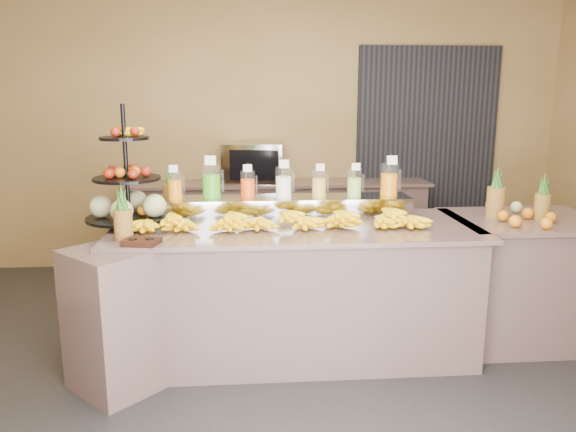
{
  "coord_description": "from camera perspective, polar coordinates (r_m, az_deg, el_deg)",
  "views": [
    {
      "loc": [
        -0.34,
        -3.44,
        1.82
      ],
      "look_at": [
        -0.05,
        0.3,
        1.0
      ],
      "focal_mm": 35.0,
      "sensor_mm": 36.0,
      "label": 1
    }
  ],
  "objects": [
    {
      "name": "back_ledge",
      "position": [
        5.86,
        -0.97,
        -0.98
      ],
      "size": [
        3.1,
        0.55,
        0.93
      ],
      "color": "gray",
      "rests_on": "ground"
    },
    {
      "name": "juice_pitcher_orange_a",
      "position": [
        4.1,
        -11.41,
        2.95
      ],
      "size": [
        0.11,
        0.11,
        0.26
      ],
      "color": "silver",
      "rests_on": "pitcher_tray"
    },
    {
      "name": "juice_pitcher_green",
      "position": [
        4.07,
        -7.78,
        3.34
      ],
      "size": [
        0.13,
        0.14,
        0.32
      ],
      "color": "silver",
      "rests_on": "pitcher_tray"
    },
    {
      "name": "juice_pitcher_orange_b",
      "position": [
        4.07,
        -4.11,
        3.09
      ],
      "size": [
        0.11,
        0.11,
        0.26
      ],
      "color": "silver",
      "rests_on": "pitcher_tray"
    },
    {
      "name": "ground",
      "position": [
        3.91,
        1.15,
        -15.43
      ],
      "size": [
        6.0,
        6.0,
        0.0
      ],
      "primitive_type": "plane",
      "color": "black",
      "rests_on": "ground"
    },
    {
      "name": "fruit_stand",
      "position": [
        4.01,
        -15.44,
        2.16
      ],
      "size": [
        0.75,
        0.75,
        0.82
      ],
      "rotation": [
        0.0,
        0.0,
        -0.34
      ],
      "color": "black",
      "rests_on": "buffet_counter"
    },
    {
      "name": "room_envelope",
      "position": [
        4.25,
        2.78,
        13.1
      ],
      "size": [
        6.04,
        5.02,
        2.82
      ],
      "color": "olive",
      "rests_on": "ground"
    },
    {
      "name": "condiment_caddy",
      "position": [
        3.5,
        -14.67,
        -2.55
      ],
      "size": [
        0.24,
        0.2,
        0.03
      ],
      "primitive_type": "cube",
      "rotation": [
        0.0,
        0.0,
        -0.27
      ],
      "color": "black",
      "rests_on": "buffet_counter"
    },
    {
      "name": "pineapple_left_b",
      "position": [
        4.28,
        -11.77,
        2.05
      ],
      "size": [
        0.12,
        0.12,
        0.39
      ],
      "rotation": [
        0.0,
        0.0,
        0.02
      ],
      "color": "brown",
      "rests_on": "buffet_counter"
    },
    {
      "name": "pineapple_left_a",
      "position": [
        3.6,
        -16.42,
        -0.4
      ],
      "size": [
        0.11,
        0.11,
        0.35
      ],
      "rotation": [
        0.0,
        0.0,
        -0.26
      ],
      "color": "brown",
      "rests_on": "buffet_counter"
    },
    {
      "name": "juice_pitcher_milk",
      "position": [
        4.08,
        -0.45,
        3.29
      ],
      "size": [
        0.12,
        0.12,
        0.29
      ],
      "color": "silver",
      "rests_on": "pitcher_tray"
    },
    {
      "name": "banana_heap",
      "position": [
        3.78,
        -0.59,
        -0.16
      ],
      "size": [
        2.04,
        0.18,
        0.17
      ],
      "color": "yellow",
      "rests_on": "buffet_counter"
    },
    {
      "name": "right_fruit_pile",
      "position": [
        4.31,
        22.67,
        0.44
      ],
      "size": [
        0.42,
        0.4,
        0.22
      ],
      "color": "brown",
      "rests_on": "right_counter"
    },
    {
      "name": "juice_pitcher_orange_c",
      "position": [
        4.2,
        10.24,
        3.48
      ],
      "size": [
        0.13,
        0.13,
        0.31
      ],
      "color": "silver",
      "rests_on": "pitcher_tray"
    },
    {
      "name": "oven_warmer",
      "position": [
        5.73,
        -3.51,
        5.44
      ],
      "size": [
        0.65,
        0.49,
        0.4
      ],
      "primitive_type": "cube",
      "rotation": [
        0.0,
        0.0,
        -0.13
      ],
      "color": "gray",
      "rests_on": "back_ledge"
    },
    {
      "name": "buffet_counter",
      "position": [
        3.94,
        -0.87,
        -7.73
      ],
      "size": [
        2.75,
        1.25,
        0.93
      ],
      "color": "gray",
      "rests_on": "ground"
    },
    {
      "name": "juice_pitcher_lemon",
      "position": [
        4.11,
        3.18,
        3.18
      ],
      "size": [
        0.11,
        0.11,
        0.26
      ],
      "color": "silver",
      "rests_on": "pitcher_tray"
    },
    {
      "name": "pitcher_tray",
      "position": [
        4.11,
        -0.45,
        0.92
      ],
      "size": [
        1.85,
        0.3,
        0.15
      ],
      "primitive_type": "cube",
      "color": "gray",
      "rests_on": "buffet_counter"
    },
    {
      "name": "right_counter",
      "position": [
        4.55,
        22.58,
        -5.9
      ],
      "size": [
        1.08,
        0.88,
        0.93
      ],
      "color": "gray",
      "rests_on": "ground"
    },
    {
      "name": "juice_pitcher_lime",
      "position": [
        4.15,
        6.74,
        3.22
      ],
      "size": [
        0.11,
        0.11,
        0.26
      ],
      "color": "silver",
      "rests_on": "pitcher_tray"
    }
  ]
}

